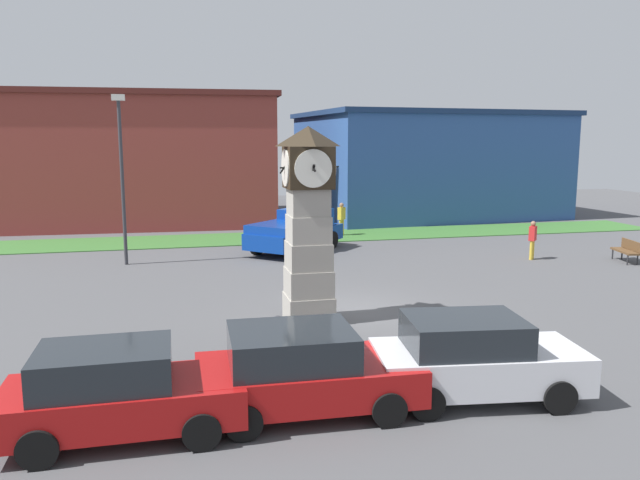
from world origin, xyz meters
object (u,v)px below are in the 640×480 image
(bench, at_px, (627,249))
(car_by_building, at_px, (474,358))
(pickup_truck, at_px, (296,231))
(pedestrian_near_bench, at_px, (342,217))
(clock_tower, at_px, (308,225))
(car_near_tower, at_px, (303,370))
(bollard_near_tower, at_px, (278,337))
(bollard_mid_row, at_px, (335,337))
(street_lamp_near_road, at_px, (122,168))
(car_navy_sedan, at_px, (119,392))
(pedestrian_crossing_lot, at_px, (533,238))

(bench, bearing_deg, car_by_building, -138.52)
(pickup_truck, bearing_deg, pedestrian_near_bench, 51.04)
(clock_tower, distance_m, pedestrian_near_bench, 15.73)
(clock_tower, xyz_separation_m, pickup_truck, (1.76, 10.84, -1.77))
(car_near_tower, xyz_separation_m, car_by_building, (3.35, -0.17, 0.02))
(bollard_near_tower, distance_m, car_near_tower, 2.86)
(bollard_mid_row, xyz_separation_m, car_near_tower, (-1.32, -2.67, 0.32))
(bench, xyz_separation_m, street_lamp_near_road, (-20.10, 4.21, 3.34))
(car_navy_sedan, xyz_separation_m, pickup_truck, (6.33, 16.78, 0.14))
(clock_tower, relative_size, bollard_mid_row, 5.67)
(car_near_tower, xyz_separation_m, pickup_truck, (3.10, 16.53, 0.13))
(pickup_truck, height_order, street_lamp_near_road, street_lamp_near_road)
(car_by_building, xyz_separation_m, pedestrian_crossing_lot, (9.07, 12.53, 0.11))
(car_near_tower, height_order, pickup_truck, pickup_truck)
(bollard_mid_row, xyz_separation_m, street_lamp_near_road, (-5.47, 12.50, 3.39))
(pickup_truck, distance_m, pedestrian_near_bench, 5.13)
(bollard_near_tower, distance_m, pedestrian_crossing_lot, 15.64)
(car_navy_sedan, height_order, pedestrian_near_bench, pedestrian_near_bench)
(bollard_mid_row, relative_size, pedestrian_crossing_lot, 0.58)
(bollard_mid_row, xyz_separation_m, car_by_building, (2.04, -2.85, 0.34))
(street_lamp_near_road, bearing_deg, clock_tower, -59.88)
(pedestrian_near_bench, bearing_deg, car_near_tower, -107.14)
(car_by_building, bearing_deg, pedestrian_near_bench, 81.82)
(bollard_near_tower, xyz_separation_m, pedestrian_crossing_lot, (12.41, 9.51, 0.41))
(clock_tower, height_order, bollard_near_tower, clock_tower)
(clock_tower, relative_size, bollard_near_tower, 5.18)
(clock_tower, relative_size, car_near_tower, 1.29)
(clock_tower, xyz_separation_m, car_by_building, (2.01, -5.86, -1.88))
(bollard_mid_row, height_order, pedestrian_crossing_lot, pedestrian_crossing_lot)
(clock_tower, xyz_separation_m, car_navy_sedan, (-4.57, -5.94, -1.91))
(bollard_mid_row, relative_size, car_by_building, 0.22)
(bollard_near_tower, xyz_separation_m, pedestrian_near_bench, (6.32, 17.67, 0.48))
(bench, distance_m, street_lamp_near_road, 20.80)
(car_by_building, bearing_deg, bollard_mid_row, 125.58)
(bollard_near_tower, distance_m, car_navy_sedan, 4.49)
(clock_tower, relative_size, pickup_truck, 1.04)
(bench, height_order, pedestrian_near_bench, pedestrian_near_bench)
(pickup_truck, relative_size, street_lamp_near_road, 0.77)
(car_by_building, bearing_deg, street_lamp_near_road, 116.08)
(bollard_mid_row, bearing_deg, pedestrian_near_bench, 74.32)
(car_near_tower, relative_size, car_by_building, 0.99)
(street_lamp_near_road, bearing_deg, pedestrian_crossing_lot, -9.63)
(bench, bearing_deg, street_lamp_near_road, 168.16)
(street_lamp_near_road, bearing_deg, bench, -11.84)
(car_navy_sedan, xyz_separation_m, bench, (19.17, 11.21, -0.27))
(clock_tower, height_order, car_by_building, clock_tower)
(car_navy_sedan, distance_m, street_lamp_near_road, 15.75)
(clock_tower, xyz_separation_m, pedestrian_near_bench, (4.98, 14.83, -1.70))
(car_near_tower, height_order, pedestrian_near_bench, pedestrian_near_bench)
(car_navy_sedan, height_order, pickup_truck, pickup_truck)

